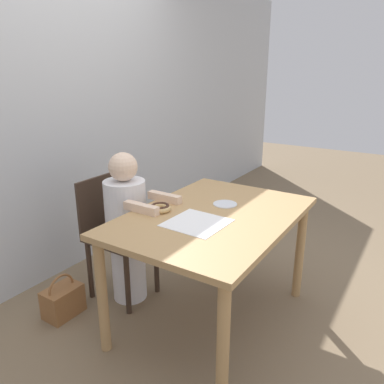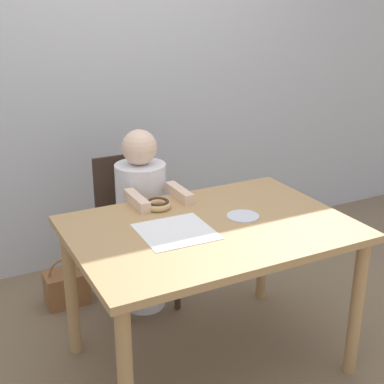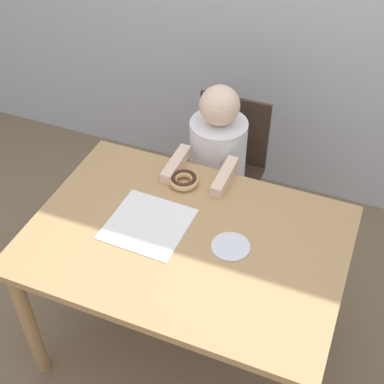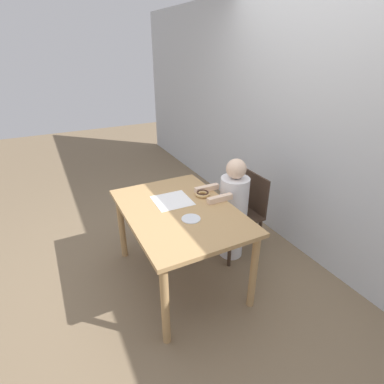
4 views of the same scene
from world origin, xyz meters
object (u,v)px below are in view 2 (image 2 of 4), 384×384
Objects in this scene: donut at (158,204)px; handbag at (67,287)px; child_figure at (142,223)px; chair at (135,227)px.

donut is 0.92m from handbag.
child_figure is 0.62m from handbag.
donut is (-0.04, -0.43, 0.31)m from chair.
chair is 6.55× the size of donut.
child_figure is (0.00, -0.12, 0.07)m from chair.
handbag is at bearing 163.31° from chair.
chair is at bearing 84.40° from donut.
handbag is (-0.39, 0.12, -0.34)m from chair.
chair is 2.88× the size of handbag.
child_figure reaches higher than chair.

